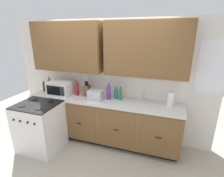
% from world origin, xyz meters
% --- Properties ---
extents(ground_plane, '(8.00, 8.00, 0.00)m').
position_xyz_m(ground_plane, '(0.00, 0.00, 0.00)').
color(ground_plane, '#B2A893').
extents(wall_unit, '(4.22, 0.40, 2.43)m').
position_xyz_m(wall_unit, '(0.00, 0.50, 1.66)').
color(wall_unit, white).
rests_on(wall_unit, ground_plane).
extents(counter_run, '(3.05, 0.64, 0.93)m').
position_xyz_m(counter_run, '(0.00, 0.30, 0.48)').
color(counter_run, black).
rests_on(counter_run, ground_plane).
extents(stove_range, '(0.76, 0.68, 0.95)m').
position_xyz_m(stove_range, '(-1.04, -0.33, 0.47)').
color(stove_range, white).
rests_on(stove_range, ground_plane).
extents(microwave, '(0.48, 0.37, 0.28)m').
position_xyz_m(microwave, '(-0.94, 0.27, 1.07)').
color(microwave, white).
rests_on(microwave, counter_run).
extents(toaster, '(0.28, 0.18, 0.19)m').
position_xyz_m(toaster, '(-0.12, 0.23, 1.03)').
color(toaster, '#B7B7BC').
rests_on(toaster, counter_run).
extents(knife_block, '(0.11, 0.14, 0.31)m').
position_xyz_m(knife_block, '(-0.38, 0.39, 1.05)').
color(knife_block, brown).
rests_on(knife_block, counter_run).
extents(sink_faucet, '(0.02, 0.02, 0.20)m').
position_xyz_m(sink_faucet, '(0.77, 0.51, 1.03)').
color(sink_faucet, '#B2B5BA').
rests_on(sink_faucet, counter_run).
extents(paper_towel_roll, '(0.12, 0.12, 0.26)m').
position_xyz_m(paper_towel_roll, '(1.26, 0.39, 1.06)').
color(paper_towel_roll, white).
rests_on(paper_towel_roll, counter_run).
extents(bottle_teal, '(0.07, 0.07, 0.23)m').
position_xyz_m(bottle_teal, '(0.24, 0.42, 1.04)').
color(bottle_teal, '#1E707A').
rests_on(bottle_teal, counter_run).
extents(bottle_red, '(0.08, 0.08, 0.32)m').
position_xyz_m(bottle_red, '(-0.59, 0.34, 1.09)').
color(bottle_red, maroon).
rests_on(bottle_red, counter_run).
extents(bottle_dark, '(0.07, 0.07, 0.23)m').
position_xyz_m(bottle_dark, '(-1.41, 0.35, 1.04)').
color(bottle_dark, black).
rests_on(bottle_dark, counter_run).
extents(bottle_green, '(0.06, 0.06, 0.26)m').
position_xyz_m(bottle_green, '(0.34, 0.37, 1.06)').
color(bottle_green, '#237A38').
rests_on(bottle_green, counter_run).
extents(bottle_violet, '(0.08, 0.08, 0.33)m').
position_xyz_m(bottle_violet, '(0.11, 0.34, 1.09)').
color(bottle_violet, '#663384').
rests_on(bottle_violet, counter_run).
extents(bottle_amber, '(0.07, 0.07, 0.32)m').
position_xyz_m(bottle_amber, '(-1.29, 0.39, 1.09)').
color(bottle_amber, '#9E6619').
rests_on(bottle_amber, counter_run).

